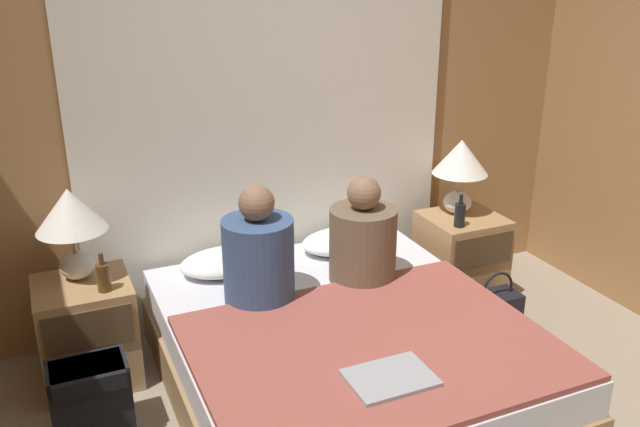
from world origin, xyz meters
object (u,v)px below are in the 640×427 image
at_px(lamp_left, 71,218).
at_px(person_left_in_bed, 258,256).
at_px(beer_bottle_on_left_stand, 103,277).
at_px(handbag_on_floor, 496,308).
at_px(backpack_on_floor, 91,396).
at_px(lamp_right, 460,164).
at_px(bed, 343,357).
at_px(laptop_on_bed, 390,378).
at_px(pillow_right, 345,241).
at_px(person_right_in_bed, 363,240).
at_px(beer_bottle_on_right_stand, 460,215).
at_px(pillow_left, 228,261).
at_px(nightstand_right, 461,257).
at_px(nightstand_left, 88,332).

distance_m(lamp_left, person_left_in_bed, 0.95).
distance_m(beer_bottle_on_left_stand, handbag_on_floor, 2.28).
bearing_deg(backpack_on_floor, lamp_right, 13.55).
distance_m(bed, laptop_on_bed, 0.64).
xyz_separation_m(lamp_right, pillow_right, (-0.79, 0.00, -0.39)).
bearing_deg(person_right_in_bed, beer_bottle_on_left_stand, 172.08).
height_order(pillow_right, backpack_on_floor, pillow_right).
bearing_deg(laptop_on_bed, bed, 83.60).
relative_size(person_left_in_bed, beer_bottle_on_right_stand, 3.05).
relative_size(person_right_in_bed, backpack_on_floor, 1.50).
distance_m(pillow_left, person_right_in_bed, 0.77).
bearing_deg(backpack_on_floor, lamp_left, 85.52).
bearing_deg(beer_bottle_on_left_stand, pillow_right, 8.21).
bearing_deg(lamp_left, laptop_on_bed, -50.31).
bearing_deg(person_left_in_bed, lamp_left, 155.38).
height_order(pillow_left, person_left_in_bed, person_left_in_bed).
relative_size(nightstand_right, beer_bottle_on_left_stand, 2.77).
distance_m(pillow_left, beer_bottle_on_right_stand, 1.42).
xyz_separation_m(person_right_in_bed, handbag_on_floor, (0.88, -0.09, -0.57)).
relative_size(bed, nightstand_left, 3.42).
bearing_deg(bed, pillow_right, 63.69).
distance_m(pillow_left, laptop_on_bed, 1.35).
height_order(pillow_right, person_right_in_bed, person_right_in_bed).
xyz_separation_m(pillow_left, person_left_in_bed, (0.05, -0.39, 0.19)).
height_order(pillow_right, laptop_on_bed, pillow_right).
bearing_deg(backpack_on_floor, beer_bottle_on_right_stand, 9.32).
relative_size(beer_bottle_on_right_stand, handbag_on_floor, 0.59).
bearing_deg(person_left_in_bed, beer_bottle_on_left_stand, 165.92).
bearing_deg(beer_bottle_on_right_stand, nightstand_right, 45.17).
distance_m(nightstand_right, pillow_left, 1.54).
distance_m(beer_bottle_on_right_stand, handbag_on_floor, 0.60).
bearing_deg(beer_bottle_on_right_stand, pillow_left, 171.69).
bearing_deg(beer_bottle_on_right_stand, lamp_left, 174.76).
height_order(bed, beer_bottle_on_left_stand, beer_bottle_on_left_stand).
xyz_separation_m(bed, person_left_in_bed, (-0.31, 0.35, 0.47)).
distance_m(person_left_in_bed, beer_bottle_on_left_stand, 0.76).
relative_size(nightstand_right, pillow_right, 1.02).
bearing_deg(bed, pillow_left, 116.31).
relative_size(bed, beer_bottle_on_right_stand, 9.37).
distance_m(nightstand_left, beer_bottle_on_left_stand, 0.39).
relative_size(lamp_left, pillow_right, 0.88).
bearing_deg(lamp_left, pillow_right, 0.14).
bearing_deg(beer_bottle_on_right_stand, backpack_on_floor, -170.68).
bearing_deg(pillow_left, nightstand_left, -174.01).
relative_size(lamp_left, beer_bottle_on_right_stand, 2.36).
relative_size(lamp_right, pillow_right, 0.88).
distance_m(nightstand_left, backpack_on_floor, 0.49).
xyz_separation_m(pillow_left, person_right_in_bed, (0.64, -0.39, 0.17)).
bearing_deg(laptop_on_bed, pillow_left, 102.80).
height_order(person_left_in_bed, handbag_on_floor, person_left_in_bed).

